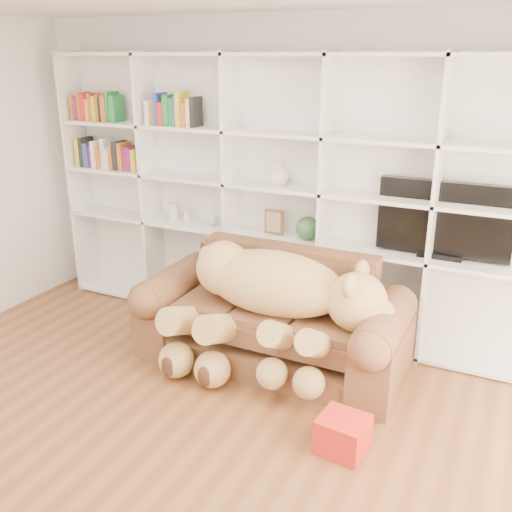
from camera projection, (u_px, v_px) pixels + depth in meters
The scene contains 14 objects.
floor at pixel (117, 481), 3.36m from camera, with size 5.00×5.00×0.00m, color brown.
wall_back at pixel (286, 177), 5.02m from camera, with size 5.00×0.02×2.70m, color white.
bookshelf at pixel (255, 182), 5.02m from camera, with size 4.43×0.35×2.40m.
sofa at pixel (273, 323), 4.58m from camera, with size 2.11×0.91×0.89m.
teddy_bear at pixel (270, 298), 4.31m from camera, with size 1.68×0.90×0.98m.
throw_pillow at pixel (215, 270), 4.85m from camera, with size 0.38×0.12×0.38m, color #530E15.
gift_box at pixel (343, 434), 3.58m from camera, with size 0.30×0.28×0.24m, color red.
tv at pixel (444, 220), 4.39m from camera, with size 1.02×0.18×0.60m.
picture_frame at pixel (274, 222), 4.99m from camera, with size 0.17×0.03×0.21m, color brown.
green_vase at pixel (307, 228), 4.87m from camera, with size 0.20×0.20×0.20m, color #2B5430.
figurine_tall at pixel (174, 212), 5.43m from camera, with size 0.08×0.08×0.17m, color beige.
figurine_short at pixel (187, 216), 5.38m from camera, with size 0.07×0.07×0.12m, color beige.
snow_globe at pixel (212, 220), 5.27m from camera, with size 0.10×0.10×0.10m, color silver.
shelf_vase at pixel (277, 173), 4.83m from camera, with size 0.20×0.20×0.21m, color beige.
Camera 1 is at (1.92, -2.09, 2.38)m, focal length 40.00 mm.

